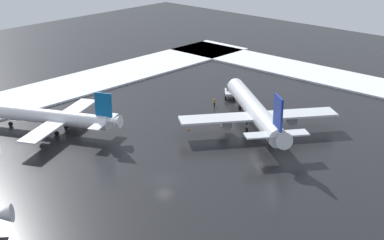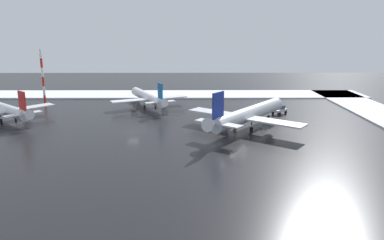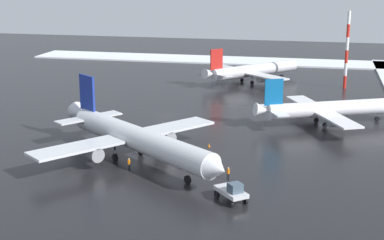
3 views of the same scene
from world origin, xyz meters
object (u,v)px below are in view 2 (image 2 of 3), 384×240
at_px(ground_crew_mid_apron, 262,124).
at_px(ground_crew_near_tug, 256,112).
at_px(airplane_distant_tail, 148,97).
at_px(airplane_parked_portside, 248,114).
at_px(airplane_far_rear, 4,109).
at_px(traffic_cone_mid_line, 208,119).
at_px(pushback_tug, 280,110).
at_px(antenna_mast, 43,77).
at_px(traffic_cone_near_nose, 239,135).

relative_size(ground_crew_mid_apron, ground_crew_near_tug, 1.00).
xyz_separation_m(airplane_distant_tail, ground_crew_near_tug, (-31.38, 12.96, -1.87)).
height_order(airplane_parked_portside, ground_crew_near_tug, airplane_parked_portside).
xyz_separation_m(airplane_far_rear, ground_crew_mid_apron, (-66.44, 8.76, -1.97)).
bearing_deg(traffic_cone_mid_line, airplane_parked_portside, 137.02).
distance_m(pushback_tug, ground_crew_near_tug, 7.34).
relative_size(airplane_far_rear, antenna_mast, 1.39).
bearing_deg(airplane_far_rear, ground_crew_near_tug, -133.82).
xyz_separation_m(pushback_tug, ground_crew_near_tug, (7.15, 1.63, -0.31)).
bearing_deg(ground_crew_mid_apron, airplane_far_rear, 84.98).
height_order(antenna_mast, traffic_cone_near_nose, antenna_mast).
relative_size(airplane_distant_tail, pushback_tug, 5.49).
distance_m(airplane_parked_portside, ground_crew_mid_apron, 4.41).
xyz_separation_m(ground_crew_mid_apron, ground_crew_near_tug, (-0.74, -13.81, 0.00)).
xyz_separation_m(airplane_parked_portside, airplane_far_rear, (62.84, -8.85, -0.58)).
distance_m(airplane_far_rear, ground_crew_mid_apron, 67.04).
height_order(airplane_distant_tail, airplane_far_rear, airplane_far_rear).
height_order(pushback_tug, antenna_mast, antenna_mast).
bearing_deg(airplane_parked_portside, ground_crew_near_tug, 20.11).
relative_size(pushback_tug, ground_crew_mid_apron, 2.88).
distance_m(airplane_parked_portside, airplane_distant_tail, 38.12).
height_order(airplane_distant_tail, traffic_cone_near_nose, airplane_distant_tail).
relative_size(airplane_distant_tail, antenna_mast, 1.55).
bearing_deg(ground_crew_near_tug, traffic_cone_mid_line, 20.12).
bearing_deg(antenna_mast, airplane_distant_tail, 174.29).
distance_m(airplane_distant_tail, traffic_cone_mid_line, 25.53).
bearing_deg(ground_crew_mid_apron, ground_crew_near_tug, -0.58).
xyz_separation_m(airplane_parked_portside, traffic_cone_near_nose, (2.97, 6.80, -3.25)).
bearing_deg(airplane_distant_tail, airplane_parked_portside, -160.49).
height_order(ground_crew_near_tug, antenna_mast, antenna_mast).
height_order(traffic_cone_near_nose, traffic_cone_mid_line, same).
distance_m(airplane_parked_portside, traffic_cone_near_nose, 8.10).
height_order(antenna_mast, traffic_cone_mid_line, antenna_mast).
bearing_deg(ground_crew_near_tug, pushback_tug, -168.02).
relative_size(pushback_tug, ground_crew_near_tug, 2.88).
distance_m(pushback_tug, traffic_cone_near_nose, 26.62).
xyz_separation_m(airplane_distant_tail, traffic_cone_near_nose, (-24.07, 33.66, -2.56)).
relative_size(ground_crew_near_tug, traffic_cone_near_nose, 3.11).
relative_size(pushback_tug, antenna_mast, 0.28).
relative_size(antenna_mast, traffic_cone_near_nose, 31.81).
bearing_deg(airplane_far_rear, ground_crew_mid_apron, -145.62).
xyz_separation_m(traffic_cone_near_nose, traffic_cone_mid_line, (6.33, -15.47, 0.00)).
relative_size(airplane_far_rear, traffic_cone_mid_line, 44.13).
bearing_deg(pushback_tug, airplane_far_rear, 144.58).
bearing_deg(traffic_cone_near_nose, pushback_tug, -122.93).
bearing_deg(antenna_mast, ground_crew_mid_apron, 154.81).
xyz_separation_m(airplane_parked_portside, antenna_mast, (60.40, -30.20, 5.22)).
bearing_deg(antenna_mast, traffic_cone_near_nose, 147.21).
bearing_deg(traffic_cone_mid_line, traffic_cone_near_nose, 112.27).
bearing_deg(airplane_parked_portside, ground_crew_mid_apron, -51.02).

